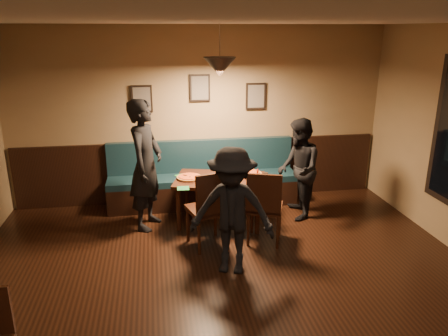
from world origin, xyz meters
name	(u,v)px	position (x,y,z in m)	size (l,w,h in m)	color
floor	(243,334)	(0.00, 0.00, 0.00)	(7.00, 7.00, 0.00)	black
ceiling	(249,18)	(0.00, 0.00, 2.80)	(7.00, 7.00, 0.00)	silver
wall_back	(200,116)	(0.00, 3.50, 1.40)	(6.00, 6.00, 0.00)	#8C704F
wainscot	(201,170)	(0.00, 3.47, 0.50)	(5.88, 0.06, 1.00)	black
booth_bench	(203,175)	(0.00, 3.20, 0.50)	(3.00, 0.60, 1.00)	#0F232D
picture_left	(142,99)	(-0.90, 3.47, 1.70)	(0.32, 0.04, 0.42)	black
picture_center	(200,88)	(0.00, 3.47, 1.85)	(0.32, 0.04, 0.42)	black
picture_right	(256,96)	(0.90, 3.47, 1.70)	(0.32, 0.04, 0.42)	black
pendant_lamp	(220,67)	(0.16, 2.48, 2.25)	(0.44, 0.44, 0.25)	black
dining_table	(220,201)	(0.16, 2.48, 0.34)	(1.27, 0.81, 0.68)	black
chair_near_left	(207,208)	(-0.11, 1.81, 0.53)	(0.47, 0.47, 1.06)	black
chair_near_right	(265,206)	(0.66, 1.81, 0.50)	(0.45, 0.45, 1.01)	black
diner_left	(146,165)	(-0.87, 2.52, 0.92)	(0.67, 0.44, 1.84)	black
diner_right	(298,169)	(1.34, 2.50, 0.75)	(0.73, 0.57, 1.51)	black
diner_front	(232,211)	(0.09, 1.13, 0.75)	(0.97, 0.56, 1.51)	black
pizza_a	(189,177)	(-0.27, 2.56, 0.70)	(0.35, 0.35, 0.04)	orange
pizza_b	(227,180)	(0.24, 2.34, 0.70)	(0.33, 0.33, 0.04)	orange
pizza_c	(249,173)	(0.61, 2.58, 0.70)	(0.38, 0.38, 0.04)	#C67C25
soda_glass	(266,178)	(0.76, 2.21, 0.75)	(0.07, 0.07, 0.15)	black
tabasco_bottle	(258,173)	(0.72, 2.48, 0.74)	(0.03, 0.03, 0.12)	#9A1F05
napkin_a	(181,176)	(-0.38, 2.69, 0.68)	(0.14, 0.14, 0.01)	#1E732C
napkin_b	(183,188)	(-0.39, 2.16, 0.68)	(0.16, 0.16, 0.01)	#20783D
cutlery_set	(225,188)	(0.18, 2.09, 0.68)	(0.02, 0.20, 0.00)	silver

